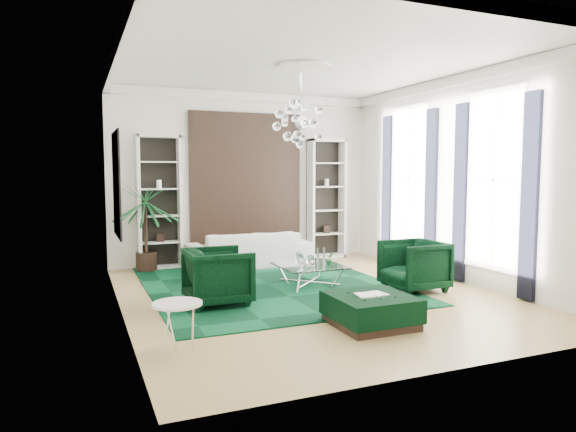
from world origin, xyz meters
name	(u,v)px	position (x,y,z in m)	size (l,w,h in m)	color
floor	(311,295)	(0.00, 0.00, -0.01)	(6.00, 7.00, 0.02)	tan
ceiling	(312,61)	(0.00, 0.00, 3.81)	(6.00, 7.00, 0.02)	white
wall_back	(245,178)	(0.00, 3.51, 1.90)	(6.00, 0.02, 3.80)	white
wall_front	(461,186)	(0.00, -3.51, 1.90)	(6.00, 0.02, 3.80)	white
wall_left	(118,182)	(-3.01, 0.00, 1.90)	(0.02, 7.00, 3.80)	white
wall_right	(458,179)	(3.01, 0.00, 1.90)	(0.02, 7.00, 3.80)	white
crown_molding	(312,68)	(0.00, 0.00, 3.70)	(6.00, 7.00, 0.18)	white
ceiling_medallion	(304,67)	(0.00, 0.30, 3.77)	(0.90, 0.90, 0.05)	white
tapestry	(246,178)	(0.00, 3.46, 1.90)	(2.50, 0.06, 2.80)	black
shelving_left	(159,202)	(-1.95, 3.31, 1.40)	(0.90, 0.38, 2.80)	white
shelving_right	(326,199)	(1.95, 3.31, 1.40)	(0.90, 0.38, 2.80)	white
painting	(117,184)	(-2.97, 0.60, 1.85)	(0.04, 1.30, 1.60)	black
window_near	(494,180)	(2.99, -0.90, 1.90)	(0.03, 1.10, 2.90)	white
curtain_near_a	(530,197)	(2.96, -1.68, 1.65)	(0.07, 0.30, 3.25)	black
curtain_near_b	(460,193)	(2.96, -0.12, 1.65)	(0.07, 0.30, 3.25)	black
window_far	(409,178)	(2.99, 1.50, 1.90)	(0.03, 1.10, 2.90)	white
curtain_far_a	(431,191)	(2.96, 0.72, 1.65)	(0.07, 0.30, 3.25)	black
curtain_far_b	(387,189)	(2.96, 2.28, 1.65)	(0.07, 0.30, 3.25)	black
rug	(268,284)	(-0.40, 1.00, 0.01)	(4.20, 5.00, 0.02)	black
sofa	(248,249)	(-0.17, 2.80, 0.38)	(2.59, 1.01, 0.76)	white
armchair_left	(218,276)	(-1.58, 0.00, 0.44)	(0.94, 0.96, 0.88)	black
armchair_right	(414,265)	(1.78, -0.37, 0.43)	(0.93, 0.95, 0.87)	black
coffee_table	(310,275)	(0.26, 0.62, 0.19)	(1.11, 1.11, 0.38)	white
ottoman_side	(219,268)	(-1.05, 1.98, 0.19)	(0.84, 0.84, 0.37)	black
ottoman_front	(371,310)	(0.01, -1.85, 0.21)	(1.03, 1.03, 0.41)	black
book	(371,294)	(0.01, -1.85, 0.43)	(0.41, 0.28, 0.03)	white
side_table	(178,327)	(-2.53, -1.81, 0.27)	(0.57, 0.57, 0.54)	white
palm	(145,215)	(-2.26, 3.15, 1.17)	(1.46, 1.46, 2.33)	#185C2C
chandelier	(301,123)	(-0.04, 0.33, 2.85)	(0.89, 0.89, 0.80)	white
table_plant	(329,259)	(0.54, 0.39, 0.51)	(0.14, 0.11, 0.25)	#185C2C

